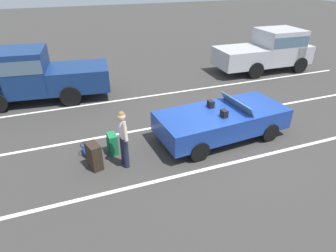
% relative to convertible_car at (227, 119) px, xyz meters
% --- Properties ---
extents(ground_plane, '(80.00, 80.00, 0.00)m').
position_rel_convertible_car_xyz_m(ground_plane, '(-0.21, -0.02, -0.59)').
color(ground_plane, '#383533').
extents(lot_line_near, '(18.00, 0.12, 0.01)m').
position_rel_convertible_car_xyz_m(lot_line_near, '(-0.21, -1.40, -0.59)').
color(lot_line_near, silver).
rests_on(lot_line_near, ground_plane).
extents(lot_line_mid, '(18.00, 0.12, 0.01)m').
position_rel_convertible_car_xyz_m(lot_line_mid, '(-0.21, 1.30, -0.59)').
color(lot_line_mid, silver).
rests_on(lot_line_mid, ground_plane).
extents(lot_line_far, '(18.00, 0.12, 0.01)m').
position_rel_convertible_car_xyz_m(lot_line_far, '(-0.21, 4.00, -0.59)').
color(lot_line_far, silver).
rests_on(lot_line_far, ground_plane).
extents(convertible_car, '(4.25, 2.06, 1.24)m').
position_rel_convertible_car_xyz_m(convertible_car, '(0.00, 0.00, 0.00)').
color(convertible_car, navy).
rests_on(convertible_car, ground_plane).
extents(suitcase_large_black, '(0.42, 0.54, 0.74)m').
position_rel_convertible_car_xyz_m(suitcase_large_black, '(-4.22, -0.25, -0.22)').
color(suitcase_large_black, '#2D2319').
rests_on(suitcase_large_black, ground_plane).
extents(suitcase_medium_bright, '(0.28, 0.41, 0.62)m').
position_rel_convertible_car_xyz_m(suitcase_medium_bright, '(-3.63, 0.29, -0.28)').
color(suitcase_medium_bright, '#19723F').
rests_on(suitcase_medium_bright, ground_plane).
extents(duffel_bag, '(0.40, 0.66, 0.34)m').
position_rel_convertible_car_xyz_m(duffel_bag, '(-4.34, 0.47, -0.43)').
color(duffel_bag, '#1E479E').
rests_on(duffel_bag, ground_plane).
extents(traveler_person, '(0.26, 0.61, 1.65)m').
position_rel_convertible_car_xyz_m(traveler_person, '(-3.42, -0.43, 0.34)').
color(traveler_person, '#1E2338').
rests_on(traveler_person, ground_plane).
extents(parked_pickup_truck_near, '(5.18, 2.51, 2.10)m').
position_rel_convertible_car_xyz_m(parked_pickup_truck_near, '(-5.78, 5.26, 0.52)').
color(parked_pickup_truck_near, navy).
rests_on(parked_pickup_truck_near, ground_plane).
extents(parked_pickup_truck_far, '(5.05, 2.18, 2.10)m').
position_rel_convertible_car_xyz_m(parked_pickup_truck_far, '(5.63, 5.24, 0.52)').
color(parked_pickup_truck_far, '#B2B2B7').
rests_on(parked_pickup_truck_far, ground_plane).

